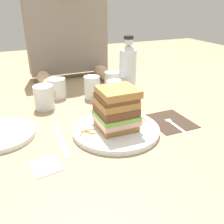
# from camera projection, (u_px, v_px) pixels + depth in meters

# --- Properties ---
(ground_plane) EXTENTS (3.00, 3.00, 0.00)m
(ground_plane) POSITION_uv_depth(u_px,v_px,m) (118.00, 130.00, 0.79)
(ground_plane) COLOR #9E8460
(main_plate) EXTENTS (0.27, 0.27, 0.02)m
(main_plate) POSITION_uv_depth(u_px,v_px,m) (116.00, 130.00, 0.78)
(main_plate) COLOR white
(main_plate) RESTS_ON ground_plane
(sandwich) EXTENTS (0.12, 0.12, 0.13)m
(sandwich) POSITION_uv_depth(u_px,v_px,m) (116.00, 109.00, 0.75)
(sandwich) COLOR #A87A42
(sandwich) RESTS_ON main_plate
(carrot_shred_0) EXTENTS (0.03, 0.02, 0.00)m
(carrot_shred_0) POSITION_uv_depth(u_px,v_px,m) (86.00, 132.00, 0.74)
(carrot_shred_0) COLOR orange
(carrot_shred_0) RESTS_ON main_plate
(carrot_shred_1) EXTENTS (0.03, 0.01, 0.00)m
(carrot_shred_1) POSITION_uv_depth(u_px,v_px,m) (90.00, 130.00, 0.76)
(carrot_shred_1) COLOR orange
(carrot_shred_1) RESTS_ON main_plate
(carrot_shred_2) EXTENTS (0.02, 0.01, 0.00)m
(carrot_shred_2) POSITION_uv_depth(u_px,v_px,m) (93.00, 133.00, 0.74)
(carrot_shred_2) COLOR orange
(carrot_shred_2) RESTS_ON main_plate
(carrot_shred_3) EXTENTS (0.02, 0.01, 0.00)m
(carrot_shred_3) POSITION_uv_depth(u_px,v_px,m) (85.00, 131.00, 0.75)
(carrot_shred_3) COLOR orange
(carrot_shred_3) RESTS_ON main_plate
(carrot_shred_4) EXTENTS (0.01, 0.02, 0.00)m
(carrot_shred_4) POSITION_uv_depth(u_px,v_px,m) (81.00, 134.00, 0.74)
(carrot_shred_4) COLOR orange
(carrot_shred_4) RESTS_ON main_plate
(carrot_shred_5) EXTENTS (0.01, 0.03, 0.00)m
(carrot_shred_5) POSITION_uv_depth(u_px,v_px,m) (89.00, 132.00, 0.74)
(carrot_shred_5) COLOR orange
(carrot_shred_5) RESTS_ON main_plate
(carrot_shred_6) EXTENTS (0.02, 0.02, 0.00)m
(carrot_shred_6) POSITION_uv_depth(u_px,v_px,m) (141.00, 122.00, 0.80)
(carrot_shred_6) COLOR orange
(carrot_shred_6) RESTS_ON main_plate
(carrot_shred_7) EXTENTS (0.00, 0.02, 0.00)m
(carrot_shred_7) POSITION_uv_depth(u_px,v_px,m) (139.00, 119.00, 0.82)
(carrot_shred_7) COLOR orange
(carrot_shred_7) RESTS_ON main_plate
(carrot_shred_8) EXTENTS (0.02, 0.01, 0.00)m
(carrot_shred_8) POSITION_uv_depth(u_px,v_px,m) (140.00, 123.00, 0.80)
(carrot_shred_8) COLOR orange
(carrot_shred_8) RESTS_ON main_plate
(carrot_shred_9) EXTENTS (0.01, 0.03, 0.00)m
(carrot_shred_9) POSITION_uv_depth(u_px,v_px,m) (144.00, 119.00, 0.83)
(carrot_shred_9) COLOR orange
(carrot_shred_9) RESTS_ON main_plate
(carrot_shred_10) EXTENTS (0.01, 0.02, 0.00)m
(carrot_shred_10) POSITION_uv_depth(u_px,v_px,m) (143.00, 122.00, 0.80)
(carrot_shred_10) COLOR orange
(carrot_shred_10) RESTS_ON main_plate
(napkin_dark) EXTENTS (0.13, 0.16, 0.00)m
(napkin_dark) POSITION_uv_depth(u_px,v_px,m) (170.00, 121.00, 0.85)
(napkin_dark) COLOR #38281E
(napkin_dark) RESTS_ON ground_plane
(fork) EXTENTS (0.02, 0.17, 0.00)m
(fork) POSITION_uv_depth(u_px,v_px,m) (174.00, 123.00, 0.83)
(fork) COLOR silver
(fork) RESTS_ON napkin_dark
(knife) EXTENTS (0.03, 0.20, 0.00)m
(knife) POSITION_uv_depth(u_px,v_px,m) (61.00, 141.00, 0.73)
(knife) COLOR silver
(knife) RESTS_ON ground_plane
(juice_glass) EXTENTS (0.07, 0.07, 0.09)m
(juice_glass) POSITION_uv_depth(u_px,v_px,m) (116.00, 94.00, 0.98)
(juice_glass) COLOR white
(juice_glass) RESTS_ON ground_plane
(water_bottle) EXTENTS (0.07, 0.07, 0.25)m
(water_bottle) POSITION_uv_depth(u_px,v_px,m) (128.00, 71.00, 1.00)
(water_bottle) COLOR silver
(water_bottle) RESTS_ON ground_plane
(empty_tumbler_0) EXTENTS (0.07, 0.07, 0.09)m
(empty_tumbler_0) POSITION_uv_depth(u_px,v_px,m) (92.00, 87.00, 1.03)
(empty_tumbler_0) COLOR silver
(empty_tumbler_0) RESTS_ON ground_plane
(empty_tumbler_1) EXTENTS (0.07, 0.07, 0.08)m
(empty_tumbler_1) POSITION_uv_depth(u_px,v_px,m) (112.00, 80.00, 1.14)
(empty_tumbler_1) COLOR silver
(empty_tumbler_1) RESTS_ON ground_plane
(empty_tumbler_2) EXTENTS (0.08, 0.08, 0.08)m
(empty_tumbler_2) POSITION_uv_depth(u_px,v_px,m) (57.00, 88.00, 1.04)
(empty_tumbler_2) COLOR silver
(empty_tumbler_2) RESTS_ON ground_plane
(empty_tumbler_3) EXTENTS (0.07, 0.07, 0.09)m
(empty_tumbler_3) POSITION_uv_depth(u_px,v_px,m) (44.00, 97.00, 0.93)
(empty_tumbler_3) COLOR silver
(empty_tumbler_3) RESTS_ON ground_plane
(side_plate) EXTENTS (0.21, 0.21, 0.02)m
(side_plate) POSITION_uv_depth(u_px,v_px,m) (0.00, 135.00, 0.75)
(side_plate) COLOR white
(side_plate) RESTS_ON ground_plane
(napkin_pink) EXTENTS (0.08, 0.09, 0.00)m
(napkin_pink) POSITION_uv_depth(u_px,v_px,m) (46.00, 166.00, 0.62)
(napkin_pink) COLOR pink
(napkin_pink) RESTS_ON ground_plane
(diner_across) EXTENTS (0.39, 0.41, 0.57)m
(diner_across) POSITION_uv_depth(u_px,v_px,m) (67.00, 22.00, 1.21)
(diner_across) COLOR #DBAD89
(diner_across) RESTS_ON ground_plane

